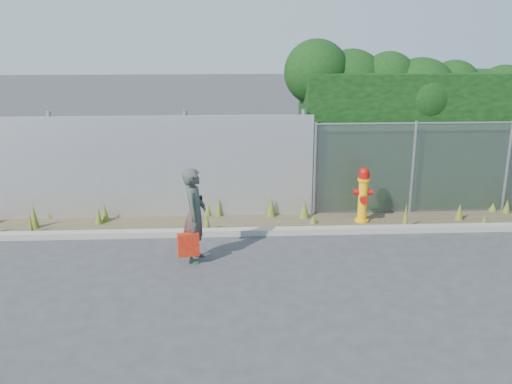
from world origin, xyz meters
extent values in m
plane|color=#38383A|center=(0.00, 0.00, 0.00)|extent=(80.00, 80.00, 0.00)
cube|color=gray|center=(0.00, 1.80, 0.06)|extent=(16.00, 0.22, 0.12)
cube|color=#4A3D2A|center=(0.00, 2.40, 0.01)|extent=(16.00, 1.20, 0.01)
cone|color=#4C5F1C|center=(-1.26, 2.02, 0.20)|extent=(0.15, 0.15, 0.39)
cone|color=#4C5F1C|center=(4.09, 2.42, 0.18)|extent=(0.19, 0.19, 0.36)
cone|color=#4C5F1C|center=(-3.43, 2.74, 0.19)|extent=(0.19, 0.19, 0.37)
cone|color=#4C5F1C|center=(-4.67, 3.03, 0.17)|extent=(0.20, 0.20, 0.35)
cone|color=#4C5F1C|center=(4.47, 2.05, 0.13)|extent=(0.13, 0.13, 0.27)
cone|color=#4C5F1C|center=(2.77, 1.96, 0.27)|extent=(0.14, 0.14, 0.54)
cone|color=#4C5F1C|center=(-1.02, 2.93, 0.21)|extent=(0.13, 0.13, 0.41)
cone|color=#4C5F1C|center=(5.06, 2.95, 0.10)|extent=(0.19, 0.19, 0.20)
cone|color=#4C5F1C|center=(0.10, 2.85, 0.23)|extent=(0.19, 0.19, 0.46)
cone|color=#4C5F1C|center=(0.95, 2.35, 0.10)|extent=(0.16, 0.16, 0.19)
cone|color=#4C5F1C|center=(-1.26, 2.98, 0.17)|extent=(0.14, 0.14, 0.34)
cone|color=#4C5F1C|center=(-4.75, 2.06, 0.24)|extent=(0.10, 0.10, 0.48)
cone|color=#4C5F1C|center=(-4.77, 2.36, 0.25)|extent=(0.19, 0.19, 0.51)
cone|color=#4C5F1C|center=(-3.52, 2.56, 0.19)|extent=(0.15, 0.15, 0.37)
cone|color=#4C5F1C|center=(0.81, 2.71, 0.20)|extent=(0.22, 0.22, 0.41)
cone|color=#4C5F1C|center=(5.32, 2.83, 0.16)|extent=(0.18, 0.18, 0.31)
cube|color=#B5B6BC|center=(-3.25, 3.00, 1.10)|extent=(8.50, 0.08, 2.20)
cylinder|color=gray|center=(-4.50, 3.12, 1.15)|extent=(0.10, 0.10, 2.30)
cylinder|color=gray|center=(-1.70, 3.12, 1.15)|extent=(0.10, 0.10, 2.30)
cylinder|color=gray|center=(0.80, 3.12, 1.15)|extent=(0.10, 0.10, 2.30)
cube|color=gray|center=(4.25, 3.00, 1.00)|extent=(6.50, 0.03, 2.00)
cylinder|color=gray|center=(4.25, 3.00, 2.00)|extent=(6.50, 0.04, 0.04)
cylinder|color=gray|center=(1.05, 3.00, 1.02)|extent=(0.07, 0.07, 2.05)
cylinder|color=gray|center=(3.20, 3.00, 1.02)|extent=(0.07, 0.07, 2.05)
cylinder|color=gray|center=(5.30, 3.00, 1.02)|extent=(0.07, 0.07, 2.05)
cube|color=black|center=(4.55, 4.00, 1.50)|extent=(7.30, 1.60, 3.00)
sphere|color=black|center=(1.21, 4.14, 2.99)|extent=(1.47, 1.47, 1.47)
sphere|color=black|center=(2.04, 4.27, 2.73)|extent=(1.53, 1.53, 1.53)
sphere|color=black|center=(2.84, 4.06, 2.83)|extent=(1.23, 1.23, 1.23)
sphere|color=black|center=(3.56, 3.97, 2.47)|extent=(1.71, 1.71, 1.71)
sphere|color=black|center=(4.36, 4.08, 2.65)|extent=(1.20, 1.20, 1.20)
sphere|color=black|center=(5.55, 4.10, 2.51)|extent=(1.27, 1.27, 1.27)
cylinder|color=#FFB40D|center=(1.99, 2.43, 0.03)|extent=(0.30, 0.30, 0.06)
cylinder|color=#FFB40D|center=(1.99, 2.43, 0.46)|extent=(0.19, 0.19, 0.91)
cylinder|color=#FFB40D|center=(1.99, 2.43, 0.93)|extent=(0.26, 0.26, 0.05)
cylinder|color=#B20F0A|center=(1.99, 2.43, 1.01)|extent=(0.22, 0.22, 0.11)
sphere|color=#B20F0A|center=(1.99, 2.43, 1.08)|extent=(0.20, 0.20, 0.20)
cylinder|color=#B20F0A|center=(1.99, 2.43, 1.19)|extent=(0.05, 0.05, 0.05)
cylinder|color=#B20F0A|center=(1.84, 2.43, 0.66)|extent=(0.11, 0.12, 0.12)
cylinder|color=#B20F0A|center=(2.14, 2.43, 0.66)|extent=(0.11, 0.12, 0.12)
cylinder|color=#B20F0A|center=(1.99, 2.28, 0.54)|extent=(0.16, 0.13, 0.16)
imported|color=#106854|center=(-1.41, 0.60, 0.83)|extent=(0.48, 0.66, 1.67)
cube|color=#AF0A12|center=(-1.52, 0.35, 0.38)|extent=(0.36, 0.13, 0.40)
cylinder|color=#AF0A12|center=(-1.52, 0.35, 0.65)|extent=(0.17, 0.02, 0.02)
cube|color=black|center=(-1.40, 0.83, 1.02)|extent=(0.23, 0.10, 0.18)
camera|label=1|loc=(-0.84, -8.82, 4.01)|focal=40.00mm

